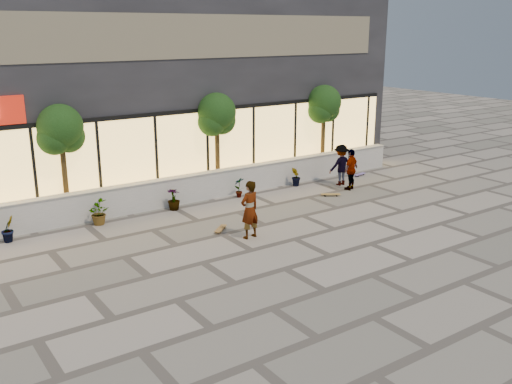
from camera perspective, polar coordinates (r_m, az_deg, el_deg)
ground at (r=15.63m, az=2.94°, el=-7.68°), size 80.00×80.00×0.00m
planter_wall at (r=21.10m, az=-8.68°, el=0.02°), size 22.00×0.42×1.04m
retail_building at (r=25.44m, az=-14.62°, el=10.95°), size 24.00×9.17×8.50m
shrub_b at (r=18.95m, az=-23.56°, el=-3.41°), size 0.57×0.57×0.81m
shrub_c at (r=19.60m, az=-15.57°, el=-2.01°), size 0.68×0.77×0.81m
shrub_d at (r=20.62m, az=-8.24°, el=-0.69°), size 0.64×0.64×0.81m
shrub_e at (r=21.94m, az=-1.70°, el=0.50°), size 0.46×0.35×0.81m
shrub_f at (r=23.53m, az=4.03°, el=1.54°), size 0.55×0.57×0.81m
tree_midwest at (r=20.00m, az=-18.95°, el=5.69°), size 1.60×1.50×3.92m
tree_mideast at (r=22.34m, az=-3.95°, el=7.52°), size 1.60×1.50×3.92m
tree_east at (r=25.56m, az=6.82°, el=8.52°), size 1.60×1.50×3.92m
skater_center at (r=17.53m, az=-0.64°, el=-1.77°), size 0.72×0.53×1.83m
skater_right_near at (r=23.20m, az=9.48°, el=2.24°), size 1.06×0.72×1.67m
skater_right_far at (r=23.86m, az=8.49°, el=2.70°), size 1.13×0.70×1.70m
skateboard_center at (r=18.43m, az=-3.57°, el=-3.67°), size 0.71×0.65×0.09m
skateboard_right_near at (r=22.34m, az=7.48°, el=-0.23°), size 0.73×0.57×0.09m
skateboard_right_far at (r=25.65m, az=10.34°, el=1.76°), size 0.73×0.31×0.09m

